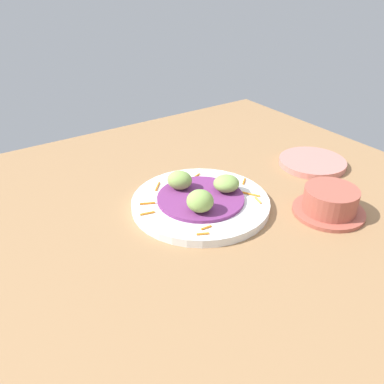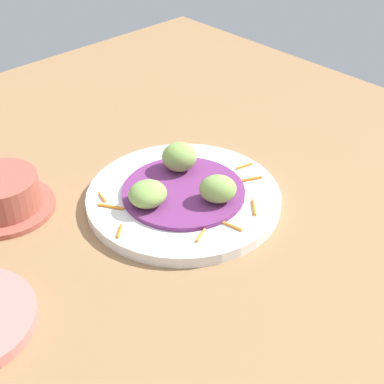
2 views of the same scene
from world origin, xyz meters
TOP-DOWN VIEW (x-y plane):
  - table_surface at (0.00, 0.00)cm, footprint 110.00×110.00cm
  - main_plate at (-5.04, 0.33)cm, footprint 27.88×27.88cm
  - cabbage_bed at (-5.04, 0.33)cm, footprint 17.57×17.57cm
  - carrot_garnish at (-6.11, -0.03)cm, footprint 22.41×26.06cm
  - guac_scoop_left at (-10.22, -1.65)cm, footprint 6.55×6.59cm
  - guac_scoop_center at (-0.74, -3.17)cm, footprint 6.98×7.01cm
  - guac_scoop_right at (-4.17, 5.80)cm, footprint 5.48×5.69cm
  - side_plate_small at (-5.36, 33.40)cm, footprint 15.95×15.95cm
  - terracotta_bowl at (11.17, 19.56)cm, footprint 14.10×14.10cm

SIDE VIEW (x-z plane):
  - table_surface at x=0.00cm, z-range 0.00..2.00cm
  - side_plate_small at x=-5.36cm, z-range 2.00..3.47cm
  - main_plate at x=-5.04cm, z-range 2.00..3.64cm
  - carrot_garnish at x=-6.11cm, z-range 3.64..4.04cm
  - cabbage_bed at x=-5.04cm, z-range 3.64..4.33cm
  - terracotta_bowl at x=11.17cm, z-range 1.75..7.17cm
  - guac_scoop_right at x=-4.17cm, z-range 4.33..7.58cm
  - guac_scoop_left at x=-10.22cm, z-range 4.33..8.23cm
  - guac_scoop_center at x=-0.74cm, z-range 4.33..8.66cm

